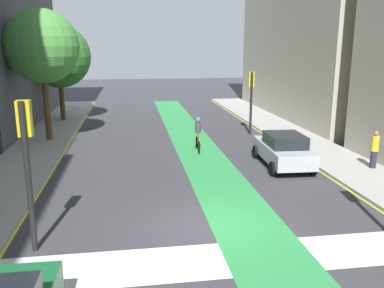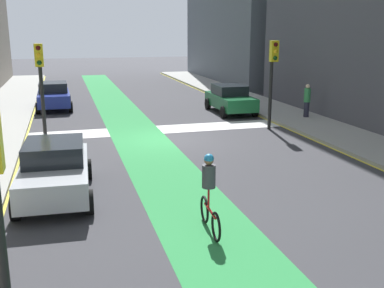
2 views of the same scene
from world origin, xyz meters
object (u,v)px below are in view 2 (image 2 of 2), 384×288
at_px(traffic_signal_near_right, 40,73).
at_px(cyclist_in_lane, 209,191).
at_px(car_green_left_near, 230,99).
at_px(car_blue_right_near, 54,96).
at_px(traffic_signal_near_left, 273,68).
at_px(pedestrian_sidewalk_left_a, 307,100).
at_px(car_silver_right_far, 55,169).

relative_size(traffic_signal_near_right, cyclist_in_lane, 2.19).
bearing_deg(car_green_left_near, traffic_signal_near_right, 21.03).
relative_size(car_blue_right_near, cyclist_in_lane, 2.28).
bearing_deg(car_green_left_near, cyclist_in_lane, 67.92).
relative_size(traffic_signal_near_left, cyclist_in_lane, 2.23).
relative_size(traffic_signal_near_right, pedestrian_sidewalk_left_a, 2.35).
bearing_deg(car_blue_right_near, car_silver_right_far, 90.81).
distance_m(traffic_signal_near_right, pedestrian_sidewalk_left_a, 13.28).
bearing_deg(car_silver_right_far, traffic_signal_near_left, -145.84).
xyz_separation_m(car_green_left_near, car_silver_right_far, (9.48, 11.42, 0.00)).
xyz_separation_m(car_silver_right_far, pedestrian_sidewalk_left_a, (-12.61, -8.34, 0.23)).
xyz_separation_m(traffic_signal_near_left, car_silver_right_far, (9.73, 6.61, -2.11)).
bearing_deg(car_silver_right_far, cyclist_in_lane, 136.44).
bearing_deg(car_blue_right_near, cyclist_in_lane, 101.20).
bearing_deg(pedestrian_sidewalk_left_a, car_green_left_near, -44.54).
bearing_deg(car_green_left_near, pedestrian_sidewalk_left_a, 135.46).
height_order(traffic_signal_near_right, traffic_signal_near_left, traffic_signal_near_left).
distance_m(traffic_signal_near_right, traffic_signal_near_left, 10.30).
height_order(car_green_left_near, car_silver_right_far, same).
distance_m(car_silver_right_far, cyclist_in_lane, 4.83).
bearing_deg(pedestrian_sidewalk_left_a, traffic_signal_near_right, 3.35).
height_order(traffic_signal_near_left, car_green_left_near, traffic_signal_near_left).
height_order(cyclist_in_lane, pedestrian_sidewalk_left_a, pedestrian_sidewalk_left_a).
bearing_deg(car_blue_right_near, traffic_signal_near_left, 138.34).
height_order(traffic_signal_near_right, car_silver_right_far, traffic_signal_near_right).
xyz_separation_m(traffic_signal_near_left, car_blue_right_near, (9.95, -8.86, -2.11)).
height_order(car_silver_right_far, cyclist_in_lane, cyclist_in_lane).
relative_size(traffic_signal_near_right, traffic_signal_near_left, 0.98).
bearing_deg(car_blue_right_near, car_green_left_near, 157.35).
bearing_deg(cyclist_in_lane, car_green_left_near, -112.08).
bearing_deg(cyclist_in_lane, car_blue_right_near, -78.80).
bearing_deg(pedestrian_sidewalk_left_a, car_blue_right_near, -29.05).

